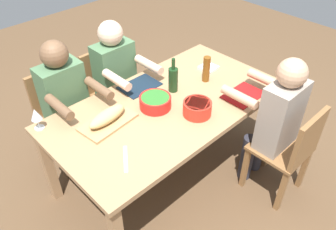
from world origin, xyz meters
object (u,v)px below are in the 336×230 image
chair_near_right (61,111)px  serving_bowl_greens (155,101)px  cutting_board (108,122)px  serving_bowl_pasta (197,107)px  beer_bottle (206,69)px  diner_near_right (67,100)px  diner_near_center (118,77)px  diner_far_left (275,116)px  bread_loaf (107,116)px  wine_bottle (173,79)px  wine_glass (36,115)px  dining_table (168,112)px  chair_near_center (108,89)px  napkin_stack (208,68)px  chair_far_left (291,149)px

chair_near_right → serving_bowl_greens: bearing=117.7°
chair_near_right → cutting_board: bearing=93.1°
serving_bowl_pasta → beer_bottle: 0.47m
beer_bottle → cutting_board: bearing=-6.8°
diner_near_right → beer_bottle: (-0.96, 0.62, 0.15)m
diner_near_center → diner_far_left: 1.37m
bread_loaf → wine_bottle: bearing=177.6°
diner_near_center → wine_bottle: bearing=106.3°
cutting_board → wine_bottle: wine_bottle is taller
serving_bowl_pasta → wine_bottle: bearing=-105.0°
serving_bowl_pasta → wine_bottle: 0.36m
wine_glass → bread_loaf: bearing=142.1°
diner_near_right → serving_bowl_greens: (-0.41, 0.60, 0.10)m
diner_far_left → wine_bottle: diner_far_left is taller
diner_far_left → diner_near_right: bearing=-51.3°
diner_far_left → wine_bottle: 0.83m
cutting_board → wine_bottle: 0.63m
dining_table → chair_near_center: 0.84m
diner_far_left → beer_bottle: bearing=-85.5°
bread_loaf → beer_bottle: 0.93m
cutting_board → dining_table: bearing=164.8°
diner_near_right → cutting_board: size_ratio=3.00×
diner_near_right → dining_table: bearing=128.7°
diner_near_center → serving_bowl_greens: size_ratio=5.01×
diner_near_right → wine_bottle: (-0.66, 0.53, 0.15)m
serving_bowl_greens → bread_loaf: bread_loaf is taller
chair_near_center → cutting_board: chair_near_center is taller
wine_bottle → serving_bowl_greens: bearing=14.6°
wine_bottle → napkin_stack: 0.47m
chair_near_center → chair_near_right: same height
diner_near_center → serving_bowl_pasta: bearing=94.2°
dining_table → chair_far_left: size_ratio=2.17×
napkin_stack → beer_bottle: bearing=33.6°
diner_far_left → chair_near_right: size_ratio=1.41×
chair_near_right → bread_loaf: same height
diner_near_right → wine_bottle: 0.86m
chair_near_center → bread_loaf: (0.47, 0.69, 0.32)m
bread_loaf → wine_glass: (0.38, -0.29, 0.05)m
chair_near_center → diner_near_right: size_ratio=0.71×
diner_far_left → wine_glass: size_ratio=7.23×
bread_loaf → chair_near_center: bearing=-124.2°
diner_near_center → chair_near_right: 0.58m
chair_far_left → diner_near_right: 1.79m
dining_table → serving_bowl_greens: (0.10, -0.04, 0.13)m
serving_bowl_greens → wine_bottle: (-0.25, -0.07, 0.06)m
diner_near_right → wine_bottle: diner_near_right is taller
diner_far_left → chair_near_center: bearing=-70.7°
wine_glass → napkin_stack: size_ratio=1.19×
chair_far_left → beer_bottle: bearing=-86.5°
diner_far_left → bread_loaf: (0.98, -0.76, 0.11)m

